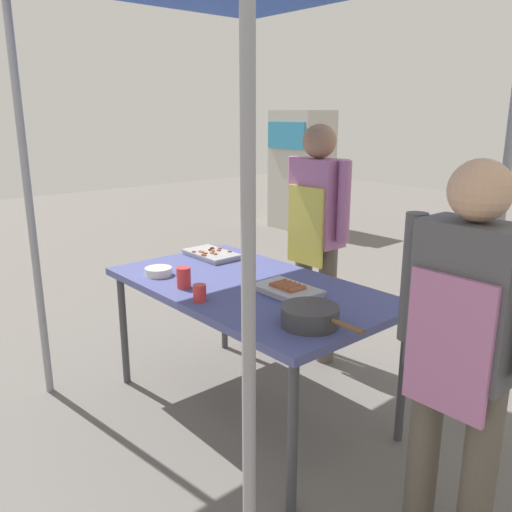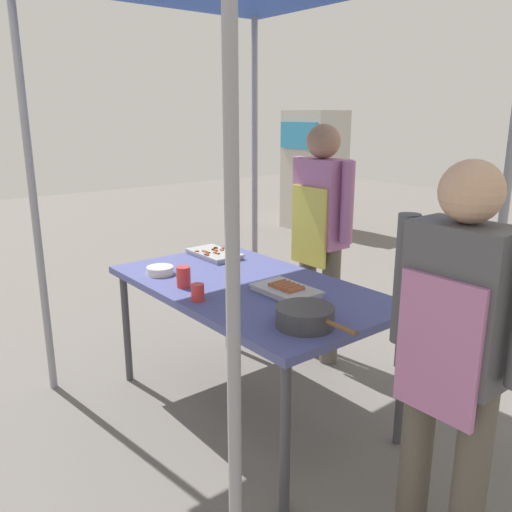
# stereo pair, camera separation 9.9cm
# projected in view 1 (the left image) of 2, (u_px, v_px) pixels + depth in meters

# --- Properties ---
(ground_plane) EXTENTS (18.00, 18.00, 0.00)m
(ground_plane) POSITION_uv_depth(u_px,v_px,m) (249.00, 408.00, 3.05)
(ground_plane) COLOR #66605B
(stall_table) EXTENTS (1.60, 0.90, 0.75)m
(stall_table) POSITION_uv_depth(u_px,v_px,m) (249.00, 294.00, 2.87)
(stall_table) COLOR #4C518C
(stall_table) RESTS_ON ground
(tray_grilled_sausages) EXTENTS (0.34, 0.22, 0.05)m
(tray_grilled_sausages) POSITION_uv_depth(u_px,v_px,m) (287.00, 289.00, 2.71)
(tray_grilled_sausages) COLOR #ADADB2
(tray_grilled_sausages) RESTS_ON stall_table
(tray_meat_skewers) EXTENTS (0.37, 0.22, 0.04)m
(tray_meat_skewers) POSITION_uv_depth(u_px,v_px,m) (211.00, 254.00, 3.40)
(tray_meat_skewers) COLOR #ADADB2
(tray_meat_skewers) RESTS_ON stall_table
(cooking_wok) EXTENTS (0.42, 0.26, 0.09)m
(cooking_wok) POSITION_uv_depth(u_px,v_px,m) (310.00, 315.00, 2.29)
(cooking_wok) COLOR #38383A
(cooking_wok) RESTS_ON stall_table
(condiment_bowl) EXTENTS (0.15, 0.15, 0.05)m
(condiment_bowl) POSITION_uv_depth(u_px,v_px,m) (158.00, 271.00, 3.00)
(condiment_bowl) COLOR silver
(condiment_bowl) RESTS_ON stall_table
(drink_cup_near_edge) EXTENTS (0.08, 0.08, 0.11)m
(drink_cup_near_edge) POSITION_uv_depth(u_px,v_px,m) (184.00, 278.00, 2.78)
(drink_cup_near_edge) COLOR red
(drink_cup_near_edge) RESTS_ON stall_table
(drink_cup_by_wok) EXTENTS (0.07, 0.07, 0.08)m
(drink_cup_by_wok) POSITION_uv_depth(u_px,v_px,m) (200.00, 293.00, 2.59)
(drink_cup_by_wok) COLOR red
(drink_cup_by_wok) RESTS_ON stall_table
(vendor_woman) EXTENTS (0.52, 0.23, 1.58)m
(vendor_woman) POSITION_uv_depth(u_px,v_px,m) (317.00, 225.00, 3.47)
(vendor_woman) COLOR #595147
(vendor_woman) RESTS_ON ground
(customer_nearby) EXTENTS (0.52, 0.22, 1.51)m
(customer_nearby) POSITION_uv_depth(u_px,v_px,m) (463.00, 340.00, 1.82)
(customer_nearby) COLOR #595147
(customer_nearby) RESTS_ON ground
(neighbor_stall_right) EXTENTS (0.79, 0.64, 1.68)m
(neighbor_stall_right) POSITION_uv_depth(u_px,v_px,m) (301.00, 170.00, 7.63)
(neighbor_stall_right) COLOR #B7B2A8
(neighbor_stall_right) RESTS_ON ground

